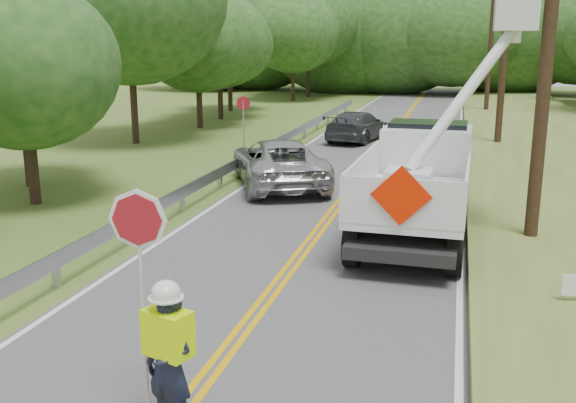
# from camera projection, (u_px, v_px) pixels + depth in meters

# --- Properties ---
(road) EXTENTS (7.20, 96.00, 0.03)m
(road) POSITION_uv_depth(u_px,v_px,m) (350.00, 189.00, 20.99)
(road) COLOR #4F4F51
(road) RESTS_ON ground
(guardrail) EXTENTS (0.18, 48.00, 0.77)m
(guardrail) POSITION_uv_depth(u_px,v_px,m) (241.00, 162.00, 22.69)
(guardrail) COLOR #A3A4AC
(guardrail) RESTS_ON ground
(utility_poles) EXTENTS (1.60, 43.30, 10.00)m
(utility_poles) POSITION_uv_depth(u_px,v_px,m) (520.00, 22.00, 21.35)
(utility_poles) COLOR black
(utility_poles) RESTS_ON ground
(treeline_left) EXTENTS (10.62, 54.75, 10.53)m
(treeline_left) POSITION_uv_depth(u_px,v_px,m) (212.00, 25.00, 36.35)
(treeline_left) COLOR #332319
(treeline_left) RESTS_ON ground
(treeline_horizon) EXTENTS (56.97, 14.59, 12.07)m
(treeline_horizon) POSITION_uv_depth(u_px,v_px,m) (407.00, 33.00, 59.91)
(treeline_horizon) COLOR #184617
(treeline_horizon) RESTS_ON ground
(flagger) EXTENTS (1.16, 0.63, 2.97)m
(flagger) POSITION_uv_depth(u_px,v_px,m) (168.00, 353.00, 7.62)
(flagger) COLOR #191E33
(flagger) RESTS_ON road
(bucket_truck) EXTENTS (3.69, 7.19, 6.93)m
(bucket_truck) POSITION_uv_depth(u_px,v_px,m) (427.00, 167.00, 16.41)
(bucket_truck) COLOR black
(bucket_truck) RESTS_ON road
(suv_silver) EXTENTS (4.69, 6.18, 1.56)m
(suv_silver) POSITION_uv_depth(u_px,v_px,m) (279.00, 162.00, 21.28)
(suv_silver) COLOR #B1B1B7
(suv_silver) RESTS_ON road
(suv_darkgrey) EXTENTS (2.83, 5.12, 1.41)m
(suv_darkgrey) POSITION_uv_depth(u_px,v_px,m) (357.00, 126.00, 31.19)
(suv_darkgrey) COLOR #3E4246
(suv_darkgrey) RESTS_ON road
(stop_sign_permanent) EXTENTS (0.50, 0.29, 2.61)m
(stop_sign_permanent) POSITION_uv_depth(u_px,v_px,m) (243.00, 119.00, 25.30)
(stop_sign_permanent) COLOR #A3A4AC
(stop_sign_permanent) RESTS_ON ground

